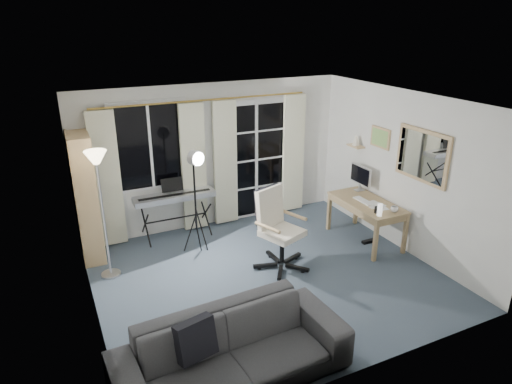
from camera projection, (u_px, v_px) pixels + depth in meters
floor at (268, 277)px, 6.32m from camera, size 4.50×4.00×0.02m
window at (150, 146)px, 7.01m from camera, size 1.20×0.08×1.40m
french_door at (255, 161)px, 7.90m from camera, size 1.32×0.09×2.11m
curtains at (209, 165)px, 7.44m from camera, size 3.60×0.07×2.13m
bookshelf at (84, 200)px, 6.59m from camera, size 0.33×0.88×1.88m
torchiere_lamp at (98, 177)px, 5.83m from camera, size 0.34×0.34×1.79m
keyboard_piano at (175, 198)px, 7.17m from camera, size 1.28×0.63×0.93m
studio_light at (196, 170)px, 6.51m from camera, size 0.37×0.38×1.63m
office_chair at (275, 221)px, 6.39m from camera, size 0.80×0.77×1.15m
desk at (367, 207)px, 7.12m from camera, size 0.63×1.26×0.67m
monitor at (361, 176)px, 7.45m from camera, size 0.16×0.49×0.42m
desk_clutter at (372, 216)px, 6.93m from camera, size 0.40×0.76×0.85m
mug at (394, 209)px, 6.69m from camera, size 0.11×0.09×0.11m
wall_mirror at (422, 156)px, 6.35m from camera, size 0.04×0.94×0.74m
framed_print at (380, 138)px, 7.10m from camera, size 0.03×0.42×0.32m
wall_shelf at (356, 143)px, 7.56m from camera, size 0.16×0.30×0.18m
sofa at (232, 342)px, 4.37m from camera, size 2.32×0.78×0.89m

